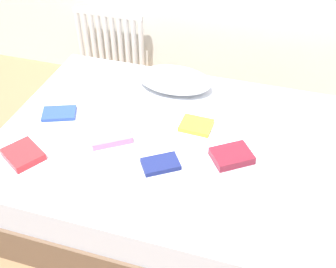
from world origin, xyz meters
TOP-DOWN VIEW (x-y plane):
  - ground_plane at (0.00, 0.00)m, footprint 8.00×8.00m
  - bed at (0.00, 0.00)m, footprint 2.00×1.50m
  - radiator at (-0.87, 1.20)m, footprint 0.62×0.04m
  - pillow at (-0.09, 0.50)m, footprint 0.51×0.30m
  - textbook_maroon at (0.41, -0.08)m, footprint 0.27×0.26m
  - textbook_white at (0.61, -0.42)m, footprint 0.28×0.28m
  - textbook_pink at (-0.31, -0.11)m, footprint 0.29×0.27m
  - textbook_navy at (0.05, -0.24)m, footprint 0.24×0.22m
  - textbook_yellow at (0.15, 0.14)m, footprint 0.19×0.16m
  - textbook_blue at (-0.70, 0.01)m, footprint 0.24×0.20m
  - textbook_red at (-0.71, -0.40)m, footprint 0.27×0.26m

SIDE VIEW (x-z plane):
  - ground_plane at x=0.00m, z-range 0.00..0.00m
  - bed at x=0.00m, z-range 0.00..0.50m
  - radiator at x=-0.87m, z-range 0.12..0.66m
  - textbook_blue at x=-0.70m, z-range 0.50..0.52m
  - textbook_yellow at x=0.15m, z-range 0.50..0.53m
  - textbook_navy at x=0.05m, z-range 0.50..0.53m
  - textbook_white at x=0.61m, z-range 0.50..0.54m
  - textbook_pink at x=-0.31m, z-range 0.50..0.54m
  - textbook_red at x=-0.71m, z-range 0.50..0.54m
  - textbook_maroon at x=0.41m, z-range 0.50..0.55m
  - pillow at x=-0.09m, z-range 0.50..0.64m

